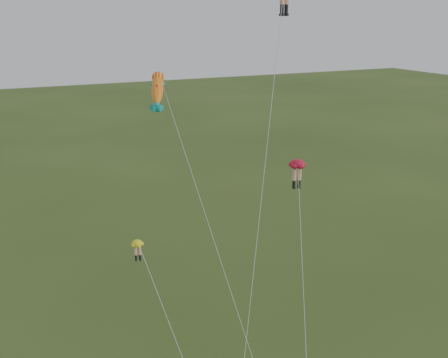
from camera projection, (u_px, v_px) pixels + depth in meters
name	position (u px, v px, depth m)	size (l,w,h in m)	color
legs_kite_red_mid	(297.00, 170.00, 36.09)	(4.99, 9.40, 12.09)	#B2122B
legs_kite_yellow	(142.00, 257.00, 30.07)	(2.47, 6.71, 9.08)	yellow
fish_kite	(158.00, 90.00, 33.76)	(3.66, 12.13, 18.60)	yellow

